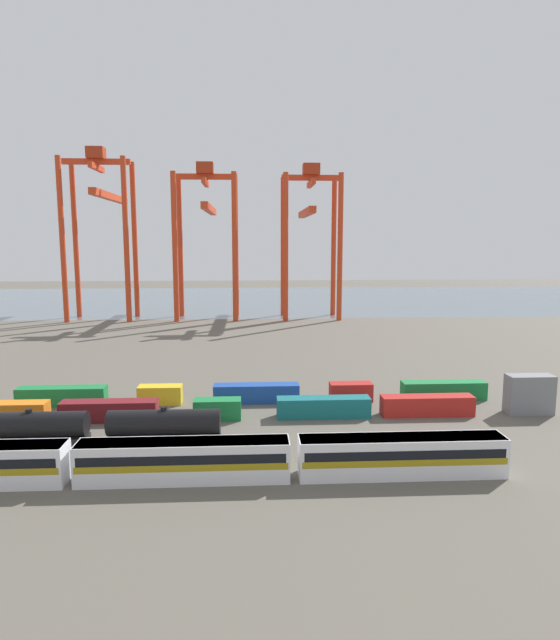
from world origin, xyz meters
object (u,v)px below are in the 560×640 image
shipping_container_3 (109,411)px  gantry_crane_west (102,216)px  passenger_train (184,459)px  shipping_container_7 (529,404)px  shipping_container_4 (217,409)px  shipping_container_5 (323,407)px  shipping_container_11 (160,395)px  shipping_container_14 (443,390)px  gantry_crane_central (207,225)px  freight_tank_row (30,429)px  gantry_crane_east (310,226)px  shipping_container_6 (427,405)px

shipping_container_3 → gantry_crane_west: gantry_crane_west is taller
passenger_train → shipping_container_7: (43.23, 17.91, -0.84)m
shipping_container_4 → shipping_container_5: bearing=0.0°
shipping_container_11 → shipping_container_14: bearing=0.0°
gantry_crane_west → gantry_crane_central: gantry_crane_west is taller
passenger_train → freight_tank_row: freight_tank_row is taller
passenger_train → shipping_container_11: bearing=104.3°
shipping_container_3 → shipping_container_11: 8.75m
shipping_container_7 → gantry_crane_west: 128.02m
freight_tank_row → gantry_crane_west: (-18.91, 103.77, 28.13)m
shipping_container_14 → gantry_crane_central: 101.00m
gantry_crane_central → shipping_container_4: bearing=-84.9°
shipping_container_3 → shipping_container_11: (5.26, 6.99, 0.00)m
shipping_container_14 → gantry_crane_east: (-9.94, 88.14, 26.04)m
shipping_container_11 → gantry_crane_east: 96.89m
freight_tank_row → shipping_container_5: bearing=13.8°
shipping_container_5 → gantry_crane_east: bearing=84.9°
shipping_container_11 → gantry_crane_central: bearing=90.0°
freight_tank_row → shipping_container_14: 54.56m
shipping_container_11 → shipping_container_7: bearing=-8.0°
shipping_container_14 → shipping_container_11: bearing=180.0°
shipping_container_3 → shipping_container_14: size_ratio=1.00×
gantry_crane_central → freight_tank_row: bearing=-96.5°
shipping_container_11 → gantry_crane_east: size_ratio=0.13×
passenger_train → shipping_container_5: 23.90m
shipping_container_6 → gantry_crane_central: 105.48m
freight_tank_row → gantry_crane_central: 107.70m
shipping_container_7 → gantry_crane_central: size_ratio=0.13×
shipping_container_3 → shipping_container_6: same height
shipping_container_6 → shipping_container_7: 13.72m
shipping_container_6 → shipping_container_4: bearing=180.0°
freight_tank_row → shipping_container_3: (6.50, 8.32, -0.72)m
shipping_container_11 → shipping_container_3: bearing=-127.0°
shipping_container_11 → gantry_crane_central: size_ratio=0.13×
shipping_container_4 → gantry_crane_east: gantry_crane_east is taller
shipping_container_4 → shipping_container_3: bearing=180.0°
shipping_container_6 → shipping_container_11: (-35.89, 6.99, 0.00)m
shipping_container_4 → shipping_container_14: (32.16, 6.99, 0.00)m
shipping_container_7 → gantry_crane_west: (-80.27, 95.46, 28.85)m
shipping_container_5 → shipping_container_14: 19.72m
shipping_container_14 → gantry_crane_central: bearing=114.6°
shipping_container_4 → shipping_container_6: 27.43m
passenger_train → shipping_container_5: passenger_train is taller
gantry_crane_west → gantry_crane_east: 61.41m
shipping_container_3 → shipping_container_11: bearing=53.0°
shipping_container_6 → gantry_crane_west: bearing=124.9°
shipping_container_4 → shipping_container_14: 32.91m
shipping_container_4 → shipping_container_7: 41.15m
gantry_crane_east → freight_tank_row: bearing=-112.3°
freight_tank_row → shipping_container_5: (33.93, 8.32, -0.72)m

